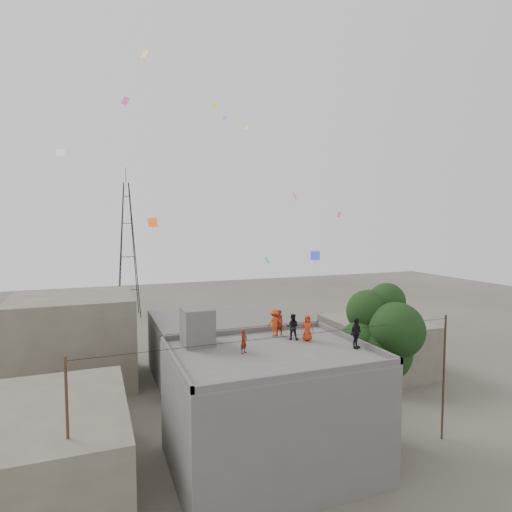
{
  "coord_description": "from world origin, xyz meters",
  "views": [
    {
      "loc": [
        -8.34,
        -19.7,
        12.68
      ],
      "look_at": [
        0.32,
        2.94,
        10.79
      ],
      "focal_mm": 30.0,
      "sensor_mm": 36.0,
      "label": 1
    }
  ],
  "objects_px": {
    "transmission_tower": "(128,250)",
    "person_dark_adult": "(356,333)",
    "person_red_adult": "(279,322)",
    "tree": "(383,335)",
    "stair_head_box": "(197,326)"
  },
  "relations": [
    {
      "from": "transmission_tower",
      "to": "person_dark_adult",
      "type": "height_order",
      "value": "transmission_tower"
    },
    {
      "from": "person_red_adult",
      "to": "person_dark_adult",
      "type": "xyz_separation_m",
      "value": [
        2.72,
        -3.82,
        0.05
      ]
    },
    {
      "from": "tree",
      "to": "person_red_adult",
      "type": "distance_m",
      "value": 6.14
    },
    {
      "from": "stair_head_box",
      "to": "person_red_adult",
      "type": "bearing_deg",
      "value": 2.03
    },
    {
      "from": "stair_head_box",
      "to": "transmission_tower",
      "type": "xyz_separation_m",
      "value": [
        -0.8,
        37.4,
        1.97
      ]
    },
    {
      "from": "stair_head_box",
      "to": "tree",
      "type": "distance_m",
      "value": 10.8
    },
    {
      "from": "stair_head_box",
      "to": "person_red_adult",
      "type": "xyz_separation_m",
      "value": [
        4.88,
        0.17,
        -0.23
      ]
    },
    {
      "from": "transmission_tower",
      "to": "person_dark_adult",
      "type": "bearing_deg",
      "value": -78.43
    },
    {
      "from": "person_red_adult",
      "to": "tree",
      "type": "bearing_deg",
      "value": 157.4
    },
    {
      "from": "tree",
      "to": "stair_head_box",
      "type": "bearing_deg",
      "value": 169.26
    },
    {
      "from": "transmission_tower",
      "to": "person_dark_adult",
      "type": "distance_m",
      "value": 41.95
    },
    {
      "from": "person_red_adult",
      "to": "person_dark_adult",
      "type": "bearing_deg",
      "value": 123.83
    },
    {
      "from": "tree",
      "to": "transmission_tower",
      "type": "xyz_separation_m",
      "value": [
        -11.37,
        39.4,
        2.97
      ]
    },
    {
      "from": "tree",
      "to": "transmission_tower",
      "type": "distance_m",
      "value": 41.12
    },
    {
      "from": "stair_head_box",
      "to": "transmission_tower",
      "type": "height_order",
      "value": "transmission_tower"
    }
  ]
}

